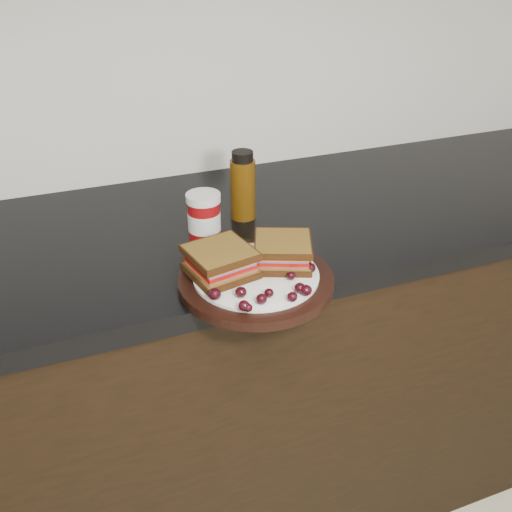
{
  "coord_description": "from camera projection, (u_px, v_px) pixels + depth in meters",
  "views": [
    {
      "loc": [
        -0.22,
        0.64,
        1.46
      ],
      "look_at": [
        0.09,
        1.44,
        0.96
      ],
      "focal_mm": 40.0,
      "sensor_mm": 36.0,
      "label": 1
    }
  ],
  "objects": [
    {
      "name": "grape_11",
      "position": [
        294.0,
        265.0,
        1.03
      ],
      "size": [
        0.02,
        0.02,
        0.02
      ],
      "primitive_type": "ellipsoid",
      "color": "black",
      "rests_on": "plate"
    },
    {
      "name": "grape_22",
      "position": [
        224.0,
        279.0,
        0.99
      ],
      "size": [
        0.02,
        0.02,
        0.02
      ],
      "primitive_type": "ellipsoid",
      "color": "black",
      "rests_on": "plate"
    },
    {
      "name": "grape_4",
      "position": [
        262.0,
        299.0,
        0.93
      ],
      "size": [
        0.02,
        0.02,
        0.02
      ],
      "primitive_type": "ellipsoid",
      "color": "black",
      "rests_on": "plate"
    },
    {
      "name": "grape_10",
      "position": [
        310.0,
        268.0,
        1.02
      ],
      "size": [
        0.02,
        0.02,
        0.02
      ],
      "primitive_type": "ellipsoid",
      "color": "black",
      "rests_on": "plate"
    },
    {
      "name": "grape_18",
      "position": [
        212.0,
        280.0,
        0.98
      ],
      "size": [
        0.02,
        0.02,
        0.02
      ],
      "primitive_type": "ellipsoid",
      "color": "black",
      "rests_on": "plate"
    },
    {
      "name": "grape_12",
      "position": [
        297.0,
        264.0,
        1.03
      ],
      "size": [
        0.02,
        0.02,
        0.02
      ],
      "primitive_type": "ellipsoid",
      "color": "black",
      "rests_on": "plate"
    },
    {
      "name": "grape_3",
      "position": [
        248.0,
        308.0,
        0.91
      ],
      "size": [
        0.02,
        0.02,
        0.01
      ],
      "primitive_type": "ellipsoid",
      "color": "black",
      "rests_on": "plate"
    },
    {
      "name": "grape_19",
      "position": [
        212.0,
        281.0,
        0.98
      ],
      "size": [
        0.02,
        0.02,
        0.02
      ],
      "primitive_type": "ellipsoid",
      "color": "black",
      "rests_on": "plate"
    },
    {
      "name": "grape_15",
      "position": [
        234.0,
        265.0,
        1.03
      ],
      "size": [
        0.02,
        0.02,
        0.02
      ],
      "primitive_type": "ellipsoid",
      "color": "black",
      "rests_on": "plate"
    },
    {
      "name": "oil_bottle",
      "position": [
        243.0,
        185.0,
        1.23
      ],
      "size": [
        0.06,
        0.06,
        0.15
      ],
      "primitive_type": "cylinder",
      "rotation": [
        0.0,
        0.0,
        0.12
      ],
      "color": "#4C2E07",
      "rests_on": "countertop"
    },
    {
      "name": "grape_1",
      "position": [
        241.0,
        292.0,
        0.95
      ],
      "size": [
        0.02,
        0.02,
        0.02
      ],
      "primitive_type": "ellipsoid",
      "color": "black",
      "rests_on": "plate"
    },
    {
      "name": "sandwich_left",
      "position": [
        220.0,
        262.0,
        1.0
      ],
      "size": [
        0.13,
        0.13,
        0.05
      ],
      "primitive_type": null,
      "rotation": [
        0.0,
        0.0,
        0.2
      ],
      "color": "brown",
      "rests_on": "plate"
    },
    {
      "name": "grape_9",
      "position": [
        291.0,
        276.0,
        1.0
      ],
      "size": [
        0.02,
        0.02,
        0.02
      ],
      "primitive_type": "ellipsoid",
      "color": "black",
      "rests_on": "plate"
    },
    {
      "name": "grape_7",
      "position": [
        306.0,
        290.0,
        0.95
      ],
      "size": [
        0.02,
        0.02,
        0.02
      ],
      "primitive_type": "ellipsoid",
      "color": "black",
      "rests_on": "plate"
    },
    {
      "name": "grape_8",
      "position": [
        300.0,
        288.0,
        0.96
      ],
      "size": [
        0.02,
        0.02,
        0.02
      ],
      "primitive_type": "ellipsoid",
      "color": "black",
      "rests_on": "plate"
    },
    {
      "name": "base_cabinets",
      "position": [
        186.0,
        395.0,
        1.45
      ],
      "size": [
        3.96,
        0.58,
        0.86
      ],
      "primitive_type": "cube",
      "color": "black",
      "rests_on": "ground_plane"
    },
    {
      "name": "grape_5",
      "position": [
        269.0,
        293.0,
        0.95
      ],
      "size": [
        0.02,
        0.02,
        0.02
      ],
      "primitive_type": "ellipsoid",
      "color": "black",
      "rests_on": "plate"
    },
    {
      "name": "grape_2",
      "position": [
        244.0,
        306.0,
        0.92
      ],
      "size": [
        0.02,
        0.02,
        0.02
      ],
      "primitive_type": "ellipsoid",
      "color": "black",
      "rests_on": "plate"
    },
    {
      "name": "condiment_jar",
      "position": [
        204.0,
        217.0,
        1.15
      ],
      "size": [
        0.09,
        0.09,
        0.1
      ],
      "primitive_type": "cylinder",
      "rotation": [
        0.0,
        0.0,
        -0.38
      ],
      "color": "maroon",
      "rests_on": "countertop"
    },
    {
      "name": "grape_17",
      "position": [
        221.0,
        272.0,
        1.0
      ],
      "size": [
        0.02,
        0.02,
        0.02
      ],
      "primitive_type": "ellipsoid",
      "color": "black",
      "rests_on": "plate"
    },
    {
      "name": "grape_20",
      "position": [
        233.0,
        269.0,
        1.02
      ],
      "size": [
        0.02,
        0.02,
        0.02
      ],
      "primitive_type": "ellipsoid",
      "color": "black",
      "rests_on": "plate"
    },
    {
      "name": "grape_21",
      "position": [
        224.0,
        270.0,
        1.01
      ],
      "size": [
        0.02,
        0.02,
        0.02
      ],
      "primitive_type": "ellipsoid",
      "color": "black",
      "rests_on": "plate"
    },
    {
      "name": "sandwich_right",
      "position": [
        283.0,
        252.0,
        1.04
      ],
      "size": [
        0.13,
        0.13,
        0.05
      ],
      "primitive_type": null,
      "rotation": [
        0.0,
        0.0,
        -0.39
      ],
      "color": "brown",
      "rests_on": "plate"
    },
    {
      "name": "grape_14",
      "position": [
        274.0,
        249.0,
        1.08
      ],
      "size": [
        0.02,
        0.02,
        0.02
      ],
      "primitive_type": "ellipsoid",
      "color": "black",
      "rests_on": "plate"
    },
    {
      "name": "grape_0",
      "position": [
        215.0,
        294.0,
        0.94
      ],
      "size": [
        0.02,
        0.02,
        0.02
      ],
      "primitive_type": "ellipsoid",
      "color": "black",
      "rests_on": "plate"
    },
    {
      "name": "countertop",
      "position": [
        172.0,
        239.0,
        1.22
      ],
      "size": [
        3.98,
        0.6,
        0.04
      ],
      "primitive_type": "cube",
      "color": "black",
      "rests_on": "base_cabinets"
    },
    {
      "name": "plate",
      "position": [
        256.0,
        280.0,
        1.02
      ],
      "size": [
        0.28,
        0.28,
        0.02
      ],
      "primitive_type": "cylinder",
      "color": "black",
      "rests_on": "countertop"
    },
    {
      "name": "grape_6",
      "position": [
        292.0,
        297.0,
        0.94
      ],
      "size": [
        0.02,
        0.02,
        0.02
      ],
      "primitive_type": "ellipsoid",
      "color": "black",
      "rests_on": "plate"
    },
    {
      "name": "grape_13",
      "position": [
        292.0,
        253.0,
        1.06
      ],
      "size": [
        0.02,
        0.02,
        0.02
      ],
      "primitive_type": "ellipsoid",
      "color": "black",
      "rests_on": "plate"
    },
    {
      "name": "grape_16",
      "position": [
        217.0,
        264.0,
        1.03
      ],
      "size": [
        0.02,
        0.02,
        0.01
      ],
      "primitive_type": "ellipsoid",
      "color": "black",
      "rests_on": "plate"
    }
  ]
}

